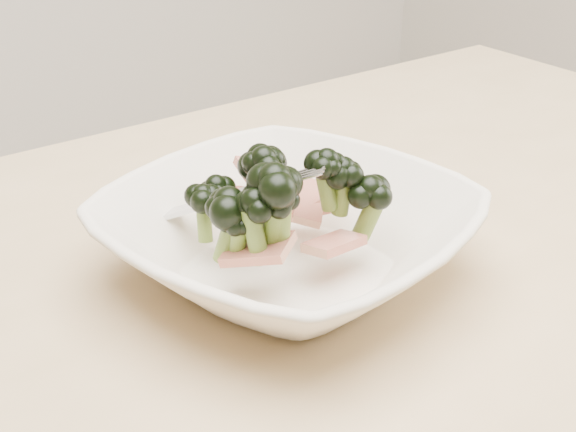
# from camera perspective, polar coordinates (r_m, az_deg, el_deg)

# --- Properties ---
(dining_table) EXTENTS (1.20, 0.80, 0.75)m
(dining_table) POSITION_cam_1_polar(r_m,az_deg,el_deg) (0.65, 3.33, -12.76)
(dining_table) COLOR tan
(dining_table) RESTS_ON ground
(broccoli_dish) EXTENTS (0.32, 0.32, 0.11)m
(broccoli_dish) POSITION_cam_1_polar(r_m,az_deg,el_deg) (0.60, -0.14, -1.08)
(broccoli_dish) COLOR beige
(broccoli_dish) RESTS_ON dining_table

